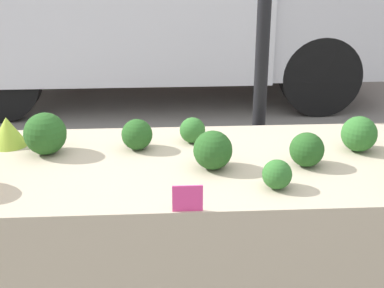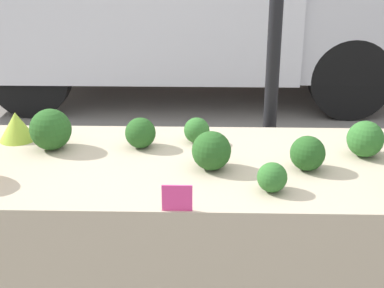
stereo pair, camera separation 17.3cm
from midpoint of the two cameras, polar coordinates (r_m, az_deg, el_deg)
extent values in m
cylinder|color=black|center=(2.77, 10.42, 8.08)|extent=(0.07, 0.07, 2.24)
cube|color=silver|center=(6.27, 17.31, 14.47)|extent=(1.31, 1.84, 1.43)
cylinder|color=black|center=(5.59, 17.36, 6.64)|extent=(0.81, 0.22, 0.81)
cylinder|color=black|center=(7.12, 14.01, 10.02)|extent=(0.81, 0.22, 0.81)
cylinder|color=black|center=(5.63, -16.01, 6.89)|extent=(0.81, 0.22, 0.81)
cylinder|color=black|center=(7.15, -12.31, 10.22)|extent=(0.81, 0.22, 0.81)
cube|color=tan|center=(2.23, 2.22, -2.31)|extent=(2.16, 0.87, 0.03)
cube|color=tan|center=(1.98, 2.25, -14.05)|extent=(2.16, 0.01, 0.47)
cone|color=#93B238|center=(2.54, -16.39, 1.80)|extent=(0.17, 0.17, 0.13)
sphere|color=#2D6628|center=(1.99, 11.02, -3.55)|extent=(0.11, 0.11, 0.11)
sphere|color=#23511E|center=(2.19, 14.45, -1.00)|extent=(0.14, 0.14, 0.14)
sphere|color=#2D6628|center=(2.40, 19.99, 0.48)|extent=(0.15, 0.15, 0.15)
sphere|color=#2D6628|center=(2.41, 2.56, 1.45)|extent=(0.12, 0.12, 0.12)
sphere|color=#23511E|center=(2.35, -3.44, 1.16)|extent=(0.14, 0.14, 0.14)
sphere|color=#23511E|center=(2.38, -12.87, 1.49)|extent=(0.18, 0.18, 0.18)
sphere|color=#23511E|center=(2.13, 4.41, -0.76)|extent=(0.16, 0.16, 0.16)
cube|color=#E53D84|center=(1.82, 1.12, -5.83)|extent=(0.10, 0.01, 0.10)
camera|label=1|loc=(0.09, -87.74, 0.89)|focal=50.00mm
camera|label=2|loc=(0.09, 92.26, -0.89)|focal=50.00mm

